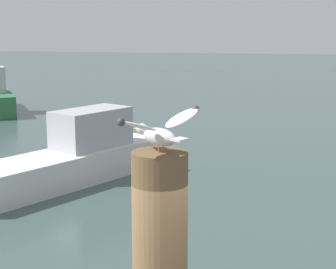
% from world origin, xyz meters
% --- Properties ---
extents(mooring_post, '(0.32, 0.32, 0.99)m').
position_xyz_m(mooring_post, '(0.62, -0.40, 2.19)').
color(mooring_post, brown).
rests_on(mooring_post, harbor_quay).
extents(seagull, '(0.42, 0.59, 0.23)m').
position_xyz_m(seagull, '(0.61, -0.40, 2.80)').
color(seagull, '#C66E60').
rests_on(seagull, mooring_post).
extents(boat_white, '(3.84, 5.79, 1.70)m').
position_xyz_m(boat_white, '(-3.30, 7.48, 0.48)').
color(boat_white, silver).
rests_on(boat_white, ground_plane).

